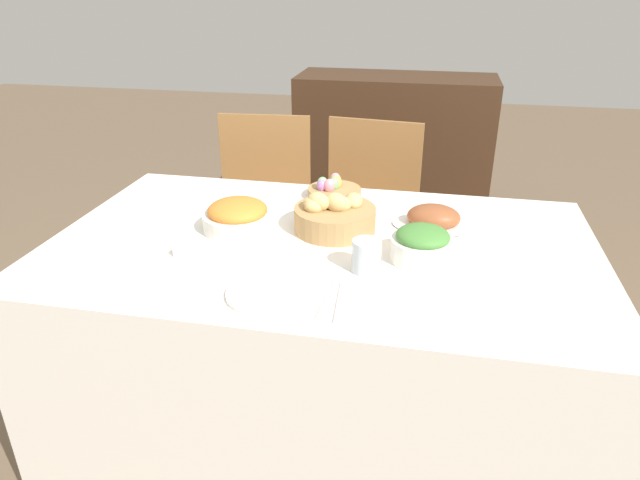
{
  "coord_description": "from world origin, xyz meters",
  "views": [
    {
      "loc": [
        0.3,
        -1.51,
        1.5
      ],
      "look_at": [
        0.01,
        -0.07,
        0.81
      ],
      "focal_mm": 32.0,
      "sensor_mm": 36.0,
      "label": 1
    }
  ],
  "objects": [
    {
      "name": "ground_plane",
      "position": [
        0.0,
        0.0,
        0.0
      ],
      "size": [
        12.0,
        12.0,
        0.0
      ],
      "primitive_type": "plane",
      "color": "brown"
    },
    {
      "name": "knife",
      "position": [
        0.08,
        -0.33,
        0.77
      ],
      "size": [
        0.02,
        0.19,
        0.0
      ],
      "rotation": [
        0.0,
        0.0,
        -0.08
      ],
      "color": "silver",
      "rests_on": "dining_table"
    },
    {
      "name": "green_salad_bowl",
      "position": [
        0.3,
        -0.06,
        0.81
      ],
      "size": [
        0.18,
        0.18,
        0.1
      ],
      "color": "white",
      "rests_on": "dining_table"
    },
    {
      "name": "ham_platter",
      "position": [
        0.32,
        0.18,
        0.79
      ],
      "size": [
        0.26,
        0.18,
        0.08
      ],
      "color": "white",
      "rests_on": "dining_table"
    },
    {
      "name": "bread_basket",
      "position": [
        0.02,
        0.09,
        0.82
      ],
      "size": [
        0.25,
        0.25,
        0.13
      ],
      "color": "#AD8451",
      "rests_on": "dining_table"
    },
    {
      "name": "chair_far_center",
      "position": [
        0.04,
        0.81,
        0.5
      ],
      "size": [
        0.47,
        0.47,
        0.92
      ],
      "rotation": [
        0.0,
        0.0,
        -0.12
      ],
      "color": "olive",
      "rests_on": "ground"
    },
    {
      "name": "chair_far_left",
      "position": [
        -0.44,
        0.81,
        0.5
      ],
      "size": [
        0.45,
        0.45,
        0.92
      ],
      "rotation": [
        0.0,
        0.0,
        0.08
      ],
      "color": "olive",
      "rests_on": "ground"
    },
    {
      "name": "sideboard",
      "position": [
        0.07,
        1.77,
        0.49
      ],
      "size": [
        1.11,
        0.44,
        0.97
      ],
      "color": "#3D2616",
      "rests_on": "ground"
    },
    {
      "name": "spoon",
      "position": [
        0.11,
        -0.33,
        0.77
      ],
      "size": [
        0.02,
        0.19,
        0.0
      ],
      "rotation": [
        0.0,
        0.0,
        0.08
      ],
      "color": "silver",
      "rests_on": "dining_table"
    },
    {
      "name": "butter_dish",
      "position": [
        -0.33,
        -0.15,
        0.78
      ],
      "size": [
        0.12,
        0.07,
        0.03
      ],
      "color": "white",
      "rests_on": "dining_table"
    },
    {
      "name": "egg_basket",
      "position": [
        -0.03,
        0.37,
        0.79
      ],
      "size": [
        0.19,
        0.19,
        0.08
      ],
      "color": "#AD8451",
      "rests_on": "dining_table"
    },
    {
      "name": "carrot_bowl",
      "position": [
        -0.27,
        0.03,
        0.81
      ],
      "size": [
        0.22,
        0.22,
        0.1
      ],
      "color": "white",
      "rests_on": "dining_table"
    },
    {
      "name": "fork",
      "position": [
        -0.2,
        -0.33,
        0.77
      ],
      "size": [
        0.02,
        0.19,
        0.0
      ],
      "rotation": [
        0.0,
        0.0,
        -0.08
      ],
      "color": "silver",
      "rests_on": "dining_table"
    },
    {
      "name": "drinking_cup",
      "position": [
        0.15,
        -0.16,
        0.81
      ],
      "size": [
        0.08,
        0.08,
        0.09
      ],
      "color": "silver",
      "rests_on": "dining_table"
    },
    {
      "name": "dining_table",
      "position": [
        0.0,
        0.0,
        0.38
      ],
      "size": [
        1.62,
        0.97,
        0.77
      ],
      "color": "white",
      "rests_on": "ground"
    },
    {
      "name": "dinner_plate",
      "position": [
        -0.06,
        -0.33,
        0.77
      ],
      "size": [
        0.23,
        0.23,
        0.01
      ],
      "color": "white",
      "rests_on": "dining_table"
    }
  ]
}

